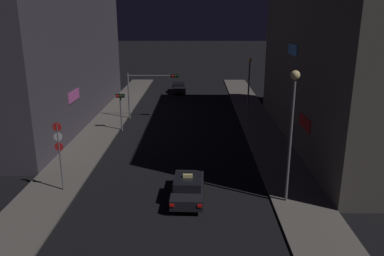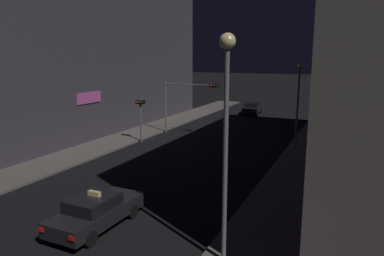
{
  "view_description": "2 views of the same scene",
  "coord_description": "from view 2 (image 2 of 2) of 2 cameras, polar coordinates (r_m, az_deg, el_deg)",
  "views": [
    {
      "loc": [
        1.5,
        -10.65,
        10.59
      ],
      "look_at": [
        1.09,
        17.52,
        2.18
      ],
      "focal_mm": 35.81,
      "sensor_mm": 36.0,
      "label": 1
    },
    {
      "loc": [
        10.38,
        -1.09,
        7.03
      ],
      "look_at": [
        0.84,
        19.86,
        2.45
      ],
      "focal_mm": 33.75,
      "sensor_mm": 36.0,
      "label": 2
    }
  ],
  "objects": [
    {
      "name": "sidewalk_left",
      "position": [
        32.62,
        -9.64,
        -1.24
      ],
      "size": [
        3.45,
        54.45,
        0.14
      ],
      "primitive_type": "cube",
      "color": "#5B5651",
      "rests_on": "ground_plane"
    },
    {
      "name": "sidewalk_right",
      "position": [
        27.36,
        17.86,
        -4.05
      ],
      "size": [
        3.45,
        54.45,
        0.14
      ],
      "primitive_type": "cube",
      "color": "#5B5651",
      "rests_on": "ground_plane"
    },
    {
      "name": "building_facade_left",
      "position": [
        37.33,
        -15.12,
        16.08
      ],
      "size": [
        7.53,
        29.12,
        20.85
      ],
      "color": "#3D3842",
      "rests_on": "ground_plane"
    },
    {
      "name": "taxi",
      "position": [
        15.84,
        -14.91,
        -12.56
      ],
      "size": [
        1.92,
        4.5,
        1.62
      ],
      "color": "black",
      "rests_on": "ground_plane"
    },
    {
      "name": "far_car",
      "position": [
        45.3,
        9.51,
        3.1
      ],
      "size": [
        2.12,
        4.57,
        1.42
      ],
      "color": "black",
      "rests_on": "ground_plane"
    },
    {
      "name": "traffic_light_overhead",
      "position": [
        32.51,
        -0.87,
        5.13
      ],
      "size": [
        5.31,
        0.42,
        4.82
      ],
      "color": "slate",
      "rests_on": "ground_plane"
    },
    {
      "name": "traffic_light_left_kerb",
      "position": [
        29.93,
        -8.16,
        2.62
      ],
      "size": [
        0.8,
        0.42,
        3.62
      ],
      "color": "slate",
      "rests_on": "ground_plane"
    },
    {
      "name": "street_lamp_near_block",
      "position": [
        11.47,
        5.42,
        2.68
      ],
      "size": [
        0.52,
        0.52,
        7.6
      ],
      "color": "slate",
      "rests_on": "sidewalk_right"
    },
    {
      "name": "street_lamp_far_block",
      "position": [
        27.9,
        16.42,
        4.79
      ],
      "size": [
        0.4,
        0.4,
        6.44
      ],
      "color": "slate",
      "rests_on": "sidewalk_right"
    }
  ]
}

